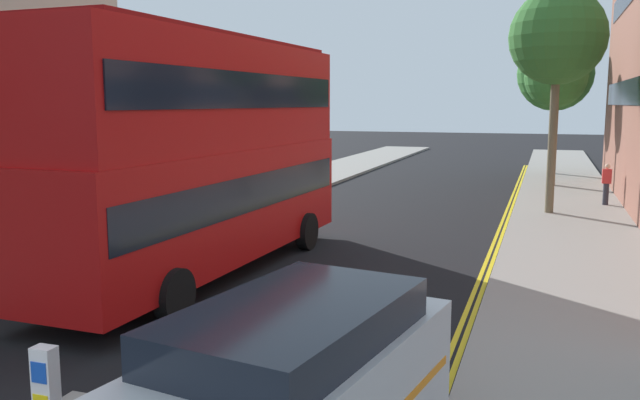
% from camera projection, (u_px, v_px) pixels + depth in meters
% --- Properties ---
extents(sidewalk_right, '(4.00, 80.00, 0.14)m').
position_uv_depth(sidewalk_right, '(575.00, 246.00, 18.85)').
color(sidewalk_right, gray).
rests_on(sidewalk_right, ground).
extents(sidewalk_left, '(4.00, 80.00, 0.14)m').
position_uv_depth(sidewalk_left, '(177.00, 220.00, 23.03)').
color(sidewalk_left, gray).
rests_on(sidewalk_left, ground).
extents(kerb_line_outer, '(0.10, 56.00, 0.01)m').
position_uv_depth(kerb_line_outer, '(494.00, 258.00, 17.66)').
color(kerb_line_outer, yellow).
rests_on(kerb_line_outer, ground).
extents(kerb_line_inner, '(0.10, 56.00, 0.01)m').
position_uv_depth(kerb_line_inner, '(488.00, 257.00, 17.71)').
color(kerb_line_inner, yellow).
rests_on(kerb_line_inner, ground).
extents(keep_left_bollard, '(0.36, 0.28, 1.11)m').
position_uv_depth(keep_left_bollard, '(46.00, 394.00, 8.00)').
color(keep_left_bollard, silver).
rests_on(keep_left_bollard, traffic_island).
extents(double_decker_bus_away, '(3.04, 10.87, 5.64)m').
position_uv_depth(double_decker_bus_away, '(205.00, 149.00, 15.61)').
color(double_decker_bus_away, '#B20F0F').
rests_on(double_decker_bus_away, ground).
extents(pedestrian_far, '(0.34, 0.22, 1.62)m').
position_uv_depth(pedestrian_far, '(606.00, 183.00, 25.85)').
color(pedestrian_far, '#2D2D38').
rests_on(pedestrian_far, sidewalk_right).
extents(street_tree_near, '(4.16, 4.16, 7.68)m').
position_uv_depth(street_tree_near, '(555.00, 74.00, 36.86)').
color(street_tree_near, '#6B6047').
rests_on(street_tree_near, sidewalk_right).
extents(street_tree_mid, '(3.38, 3.38, 7.98)m').
position_uv_depth(street_tree_mid, '(558.00, 38.00, 23.26)').
color(street_tree_mid, '#6B6047').
rests_on(street_tree_mid, sidewalk_right).
extents(street_tree_far, '(2.91, 2.91, 6.65)m').
position_uv_depth(street_tree_far, '(556.00, 79.00, 31.51)').
color(street_tree_far, '#6B6047').
rests_on(street_tree_far, sidewalk_right).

